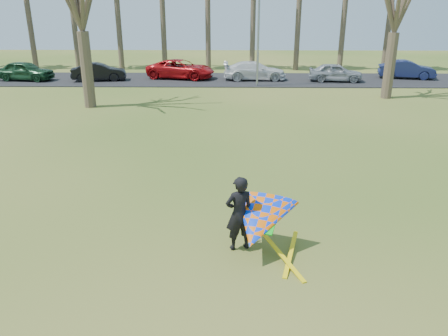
{
  "coord_description": "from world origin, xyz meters",
  "views": [
    {
      "loc": [
        0.23,
        -9.82,
        5.49
      ],
      "look_at": [
        0.0,
        2.0,
        1.1
      ],
      "focal_mm": 35.0,
      "sensor_mm": 36.0,
      "label": 1
    }
  ],
  "objects_px": {
    "car_2": "(181,69)",
    "car_0": "(25,71)",
    "car_3": "(255,71)",
    "car_5": "(407,69)",
    "car_1": "(99,72)",
    "car_4": "(335,72)",
    "streetlight": "(261,22)",
    "kite_flyer": "(256,221)"
  },
  "relations": [
    {
      "from": "car_5",
      "to": "car_1",
      "type": "bearing_deg",
      "value": 106.2
    },
    {
      "from": "streetlight",
      "to": "car_0",
      "type": "xyz_separation_m",
      "value": [
        -18.01,
        2.13,
        -3.67
      ]
    },
    {
      "from": "car_5",
      "to": "kite_flyer",
      "type": "bearing_deg",
      "value": 165.84
    },
    {
      "from": "car_1",
      "to": "kite_flyer",
      "type": "relative_size",
      "value": 1.7
    },
    {
      "from": "car_3",
      "to": "car_5",
      "type": "height_order",
      "value": "car_5"
    },
    {
      "from": "streetlight",
      "to": "car_3",
      "type": "distance_m",
      "value": 4.61
    },
    {
      "from": "car_3",
      "to": "car_1",
      "type": "bearing_deg",
      "value": 92.19
    },
    {
      "from": "kite_flyer",
      "to": "car_0",
      "type": "bearing_deg",
      "value": 123.72
    },
    {
      "from": "car_4",
      "to": "car_2",
      "type": "bearing_deg",
      "value": 90.66
    },
    {
      "from": "streetlight",
      "to": "car_0",
      "type": "distance_m",
      "value": 18.5
    },
    {
      "from": "car_0",
      "to": "car_1",
      "type": "relative_size",
      "value": 1.06
    },
    {
      "from": "car_1",
      "to": "car_2",
      "type": "relative_size",
      "value": 0.77
    },
    {
      "from": "car_0",
      "to": "car_4",
      "type": "distance_m",
      "value": 23.94
    },
    {
      "from": "car_2",
      "to": "car_3",
      "type": "bearing_deg",
      "value": -82.6
    },
    {
      "from": "car_0",
      "to": "car_1",
      "type": "xyz_separation_m",
      "value": [
        5.75,
        -0.02,
        -0.06
      ]
    },
    {
      "from": "car_0",
      "to": "car_5",
      "type": "bearing_deg",
      "value": -78.97
    },
    {
      "from": "car_4",
      "to": "kite_flyer",
      "type": "relative_size",
      "value": 1.69
    },
    {
      "from": "kite_flyer",
      "to": "car_3",
      "type": "bearing_deg",
      "value": 87.41
    },
    {
      "from": "streetlight",
      "to": "car_2",
      "type": "bearing_deg",
      "value": 151.15
    },
    {
      "from": "streetlight",
      "to": "car_1",
      "type": "xyz_separation_m",
      "value": [
        -12.26,
        2.11,
        -3.73
      ]
    },
    {
      "from": "car_3",
      "to": "car_0",
      "type": "bearing_deg",
      "value": 91.16
    },
    {
      "from": "car_3",
      "to": "kite_flyer",
      "type": "relative_size",
      "value": 2.02
    },
    {
      "from": "car_4",
      "to": "car_3",
      "type": "bearing_deg",
      "value": 90.72
    },
    {
      "from": "car_3",
      "to": "kite_flyer",
      "type": "xyz_separation_m",
      "value": [
        -1.15,
        -25.55,
        0.1
      ]
    },
    {
      "from": "streetlight",
      "to": "kite_flyer",
      "type": "bearing_deg",
      "value": -93.42
    },
    {
      "from": "car_1",
      "to": "car_3",
      "type": "bearing_deg",
      "value": -97.08
    },
    {
      "from": "car_4",
      "to": "car_5",
      "type": "bearing_deg",
      "value": -68.77
    },
    {
      "from": "car_2",
      "to": "car_0",
      "type": "bearing_deg",
      "value": 109.03
    },
    {
      "from": "car_2",
      "to": "car_4",
      "type": "bearing_deg",
      "value": -82.53
    },
    {
      "from": "car_1",
      "to": "car_2",
      "type": "xyz_separation_m",
      "value": [
        6.2,
        1.23,
        0.07
      ]
    },
    {
      "from": "car_2",
      "to": "kite_flyer",
      "type": "relative_size",
      "value": 2.23
    },
    {
      "from": "car_0",
      "to": "car_2",
      "type": "xyz_separation_m",
      "value": [
        11.95,
        1.2,
        0.0
      ]
    },
    {
      "from": "streetlight",
      "to": "car_1",
      "type": "height_order",
      "value": "streetlight"
    },
    {
      "from": "car_3",
      "to": "car_5",
      "type": "xyz_separation_m",
      "value": [
        12.13,
        0.96,
        0.0
      ]
    },
    {
      "from": "car_2",
      "to": "car_3",
      "type": "height_order",
      "value": "car_2"
    },
    {
      "from": "car_2",
      "to": "car_3",
      "type": "relative_size",
      "value": 1.1
    },
    {
      "from": "streetlight",
      "to": "car_1",
      "type": "relative_size",
      "value": 1.96
    },
    {
      "from": "car_3",
      "to": "car_5",
      "type": "relative_size",
      "value": 1.13
    },
    {
      "from": "car_3",
      "to": "kite_flyer",
      "type": "bearing_deg",
      "value": 176.63
    },
    {
      "from": "car_4",
      "to": "car_5",
      "type": "relative_size",
      "value": 0.94
    },
    {
      "from": "car_0",
      "to": "kite_flyer",
      "type": "distance_m",
      "value": 29.99
    },
    {
      "from": "kite_flyer",
      "to": "car_2",
      "type": "bearing_deg",
      "value": 100.19
    }
  ]
}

